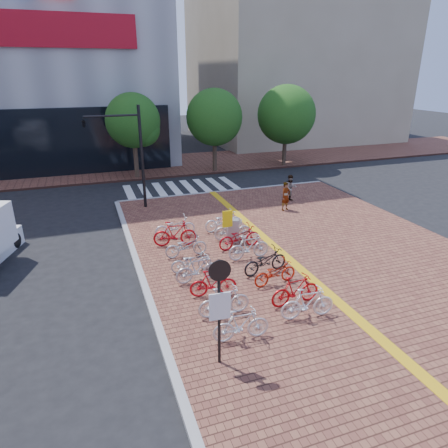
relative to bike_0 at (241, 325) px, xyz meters
name	(u,v)px	position (x,y,z in m)	size (l,w,h in m)	color
ground	(261,289)	(1.86, 2.66, -0.66)	(120.00, 120.00, 0.00)	black
sidewalk	(434,355)	(4.86, -2.34, -0.58)	(14.00, 34.00, 0.15)	brown
tactile_strip	(406,361)	(3.86, -2.34, -0.50)	(0.40, 34.00, 0.01)	gold
kerb_west	(191,425)	(-2.14, -2.34, -0.58)	(0.25, 34.00, 0.15)	gray
kerb_north	(227,192)	(4.86, 14.66, -0.58)	(14.00, 0.25, 0.15)	gray
far_sidewalk	(156,166)	(1.86, 23.66, -0.58)	(70.00, 8.00, 0.15)	brown
building_beige	(291,56)	(19.86, 34.66, 8.34)	(20.00, 18.00, 18.00)	gray
crosswalk	(182,188)	(2.36, 16.66, -0.65)	(7.50, 4.00, 0.01)	silver
street_trees	(228,118)	(6.90, 20.11, 3.44)	(16.20, 4.60, 6.35)	#38281E
bike_0	(241,325)	(0.00, 0.00, 0.00)	(0.48, 1.69, 1.01)	white
bike_1	(224,301)	(-0.04, 1.33, 0.00)	(0.48, 1.70, 1.02)	silver
bike_2	(213,283)	(0.00, 2.57, -0.01)	(0.46, 1.64, 0.99)	red
bike_3	(198,269)	(-0.22, 3.72, 0.01)	(0.49, 1.73, 1.04)	silver
bike_4	(191,261)	(-0.24, 4.58, -0.08)	(0.56, 1.62, 0.85)	#A9A9AE
bike_5	(186,246)	(-0.10, 5.95, -0.04)	(0.62, 1.79, 0.94)	#B5B6BA
bike_6	(175,234)	(-0.28, 7.17, 0.07)	(0.55, 1.93, 1.16)	#B60D14
bike_7	(175,227)	(-0.06, 8.17, 0.00)	(0.67, 1.92, 1.01)	silver
bike_8	(308,303)	(2.37, 0.33, 0.03)	(0.50, 1.79, 1.07)	white
bike_9	(295,290)	(2.40, 1.16, 0.03)	(0.50, 1.78, 1.07)	#B90D11
bike_10	(275,273)	(2.38, 2.62, -0.05)	(0.60, 1.72, 0.91)	red
bike_11	(265,261)	(2.40, 3.52, -0.01)	(0.66, 1.89, 0.99)	black
bike_12	(249,247)	(2.28, 4.85, 0.03)	(0.51, 1.80, 1.08)	silver
bike_13	(239,237)	(2.32, 6.00, 0.01)	(0.69, 1.97, 1.04)	#A60B15
bike_14	(233,229)	(2.36, 6.92, 0.01)	(0.49, 1.73, 1.04)	silver
bike_15	(223,221)	(2.32, 8.16, -0.01)	(0.66, 1.89, 0.99)	silver
pedestrian_a	(286,196)	(6.62, 9.90, 0.29)	(0.58, 0.38, 1.60)	gray
pedestrian_b	(291,188)	(7.68, 11.31, 0.28)	(0.77, 0.60, 1.58)	#4A535E
utility_box	(233,231)	(2.30, 6.72, 0.03)	(0.49, 0.36, 1.08)	#A9A8AD
yellow_sign	(227,222)	(1.84, 6.23, 0.68)	(0.47, 0.12, 1.72)	#B7B7BC
notice_sign	(220,300)	(-0.90, -0.73, 1.43)	(0.57, 0.15, 3.07)	black
traffic_light_pole	(116,140)	(-1.97, 13.11, 3.39)	(3.03, 1.17, 5.64)	black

